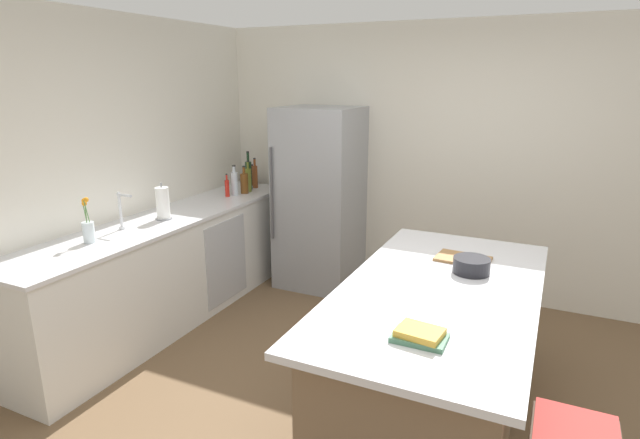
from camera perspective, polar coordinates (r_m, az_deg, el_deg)
The scene contains 19 objects.
ground_plane at distance 3.51m, azimuth 5.62°, elevation -21.02°, with size 7.20×7.20×0.00m, color brown.
wall_rear at distance 5.06m, azimuth 14.79°, elevation 6.16°, with size 6.00×0.10×2.60m, color silver.
wall_left at distance 4.36m, azimuth -25.79°, elevation 3.64°, with size 0.10×6.00×2.60m, color silver.
counter_run_left at distance 4.70m, azimuth -16.34°, elevation -5.19°, with size 0.66×3.08×0.94m.
kitchen_island at distance 3.26m, azimuth 12.79°, elevation -14.77°, with size 1.08×2.12×0.92m.
refrigerator at distance 5.14m, azimuth -0.04°, elevation 2.37°, with size 0.76×0.73×1.82m.
sink_faucet at distance 4.25m, azimuth -21.37°, elevation 0.99°, with size 0.15×0.05×0.30m.
flower_vase at distance 4.02m, azimuth -24.57°, elevation -0.94°, with size 0.08×0.08×0.34m.
paper_towel_roll at distance 4.46m, azimuth -17.23°, elevation 1.70°, with size 0.14×0.14×0.31m.
syrup_bottle at distance 5.68m, azimuth -7.63°, elevation 4.73°, with size 0.07×0.07×0.23m.
vinegar_bottle at distance 5.53m, azimuth -7.30°, elevation 4.87°, with size 0.06×0.06×0.32m.
wine_bottle at distance 5.45m, azimuth -8.02°, elevation 5.00°, with size 0.07×0.07×0.41m.
olive_oil_bottle at distance 5.36m, azimuth -8.05°, elevation 4.47°, with size 0.06×0.06×0.32m.
whiskey_bottle at distance 5.28m, azimuth -8.49°, elevation 4.09°, with size 0.08×0.08×0.28m.
soda_bottle at distance 5.22m, azimuth -9.57°, elevation 4.08°, with size 0.07×0.07×0.31m.
hot_sauce_bottle at distance 5.17m, azimuth -10.38°, elevation 3.53°, with size 0.04×0.04×0.23m.
cookbook_stack at distance 2.45m, azimuth 11.12°, elevation -12.60°, with size 0.25×0.18×0.06m.
mixing_bowl at distance 3.30m, azimuth 16.63°, elevation -4.96°, with size 0.23×0.23×0.10m.
cutting_board at distance 3.53m, azimuth 15.74°, elevation -4.26°, with size 0.36×0.26×0.02m.
Camera 1 is at (0.91, -2.66, 2.09)m, focal length 28.52 mm.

